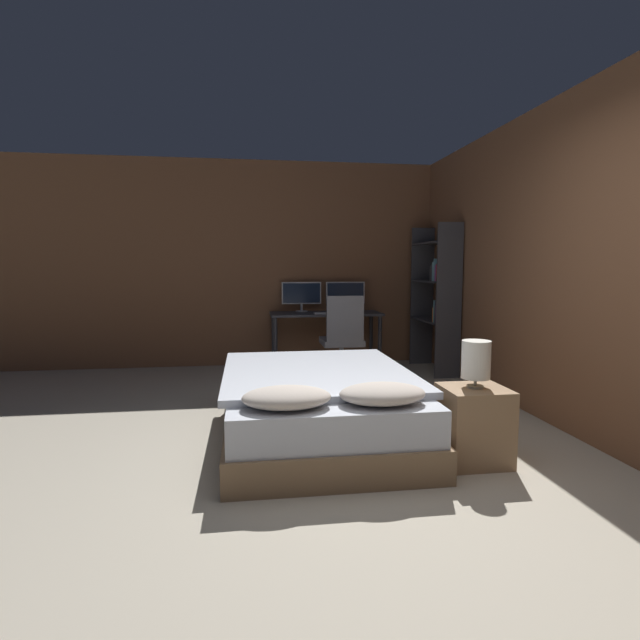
# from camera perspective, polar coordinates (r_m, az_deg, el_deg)

# --- Properties ---
(ground_plane) EXTENTS (20.00, 20.00, 0.00)m
(ground_plane) POSITION_cam_1_polar(r_m,az_deg,el_deg) (2.91, 7.57, -21.03)
(ground_plane) COLOR #B2A893
(wall_back) EXTENTS (12.00, 0.06, 2.70)m
(wall_back) POSITION_cam_1_polar(r_m,az_deg,el_deg) (6.77, -2.20, 6.39)
(wall_back) COLOR brown
(wall_back) RESTS_ON ground_plane
(wall_side_right) EXTENTS (0.06, 12.00, 2.70)m
(wall_side_right) POSITION_cam_1_polar(r_m,az_deg,el_deg) (4.72, 24.33, 5.92)
(wall_side_right) COLOR brown
(wall_side_right) RESTS_ON ground_plane
(bed) EXTENTS (1.44, 2.02, 0.59)m
(bed) POSITION_cam_1_polar(r_m,az_deg,el_deg) (3.91, -0.19, -9.64)
(bed) COLOR #846647
(bed) RESTS_ON ground_plane
(nightstand) EXTENTS (0.42, 0.40, 0.52)m
(nightstand) POSITION_cam_1_polar(r_m,az_deg,el_deg) (3.60, 17.17, -11.39)
(nightstand) COLOR #997551
(nightstand) RESTS_ON ground_plane
(bedside_lamp) EXTENTS (0.19, 0.19, 0.32)m
(bedside_lamp) POSITION_cam_1_polar(r_m,az_deg,el_deg) (3.49, 17.40, -4.39)
(bedside_lamp) COLOR gray
(bedside_lamp) RESTS_ON nightstand
(desk) EXTENTS (1.44, 0.56, 0.72)m
(desk) POSITION_cam_1_polar(r_m,az_deg,el_deg) (6.49, 0.65, 0.02)
(desk) COLOR #38383D
(desk) RESTS_ON ground_plane
(monitor_left) EXTENTS (0.52, 0.16, 0.39)m
(monitor_left) POSITION_cam_1_polar(r_m,az_deg,el_deg) (6.60, -2.13, 2.94)
(monitor_left) COLOR #B7B7BC
(monitor_left) RESTS_ON desk
(monitor_right) EXTENTS (0.52, 0.16, 0.39)m
(monitor_right) POSITION_cam_1_polar(r_m,az_deg,el_deg) (6.69, 2.91, 2.98)
(monitor_right) COLOR #B7B7BC
(monitor_right) RESTS_ON desk
(keyboard) EXTENTS (0.35, 0.13, 0.02)m
(keyboard) POSITION_cam_1_polar(r_m,az_deg,el_deg) (6.31, 0.90, 0.79)
(keyboard) COLOR #B7B7BC
(keyboard) RESTS_ON desk
(computer_mouse) EXTENTS (0.07, 0.05, 0.04)m
(computer_mouse) POSITION_cam_1_polar(r_m,az_deg,el_deg) (6.36, 3.26, 0.90)
(computer_mouse) COLOR #B7B7BC
(computer_mouse) RESTS_ON desk
(office_chair) EXTENTS (0.52, 0.52, 0.99)m
(office_chair) POSITION_cam_1_polar(r_m,az_deg,el_deg) (5.80, 2.58, -2.99)
(office_chair) COLOR black
(office_chair) RESTS_ON ground_plane
(bookshelf) EXTENTS (0.31, 0.93, 1.83)m
(bookshelf) POSITION_cam_1_polar(r_m,az_deg,el_deg) (6.34, 13.30, 3.28)
(bookshelf) COLOR #333338
(bookshelf) RESTS_ON ground_plane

